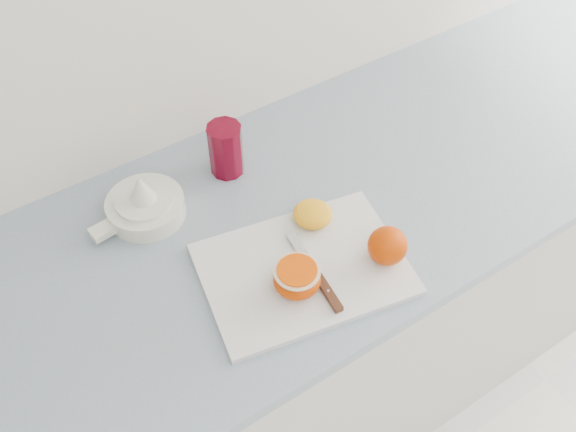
{
  "coord_description": "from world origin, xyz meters",
  "views": [
    {
      "loc": [
        -0.28,
        1.0,
        1.84
      ],
      "look_at": [
        0.13,
        1.64,
        0.96
      ],
      "focal_mm": 40.0,
      "sensor_mm": 36.0,
      "label": 1
    }
  ],
  "objects": [
    {
      "name": "half_orange",
      "position": [
        0.08,
        1.53,
        0.93
      ],
      "size": [
        0.08,
        0.08,
        0.05
      ],
      "color": "#C94D00",
      "rests_on": "cutting_board"
    },
    {
      "name": "red_tumbler",
      "position": [
        0.13,
        1.87,
        0.94
      ],
      "size": [
        0.07,
        0.07,
        0.12
      ],
      "color": "#610115",
      "rests_on": "counter"
    },
    {
      "name": "paring_knife",
      "position": [
        0.12,
        1.51,
        0.91
      ],
      "size": [
        0.04,
        0.19,
        0.01
      ],
      "color": "#4D2B19",
      "rests_on": "cutting_board"
    },
    {
      "name": "counter",
      "position": [
        0.08,
        1.7,
        0.45
      ],
      "size": [
        2.54,
        0.64,
        0.89
      ],
      "color": "beige",
      "rests_on": "ground"
    },
    {
      "name": "cutting_board",
      "position": [
        0.12,
        1.56,
        0.9
      ],
      "size": [
        0.41,
        0.32,
        0.01
      ],
      "primitive_type": "cube",
      "rotation": [
        0.0,
        0.0,
        -0.19
      ],
      "color": "silver",
      "rests_on": "counter"
    },
    {
      "name": "citrus_juicer",
      "position": [
        -0.06,
        1.85,
        0.92
      ],
      "size": [
        0.19,
        0.15,
        0.1
      ],
      "color": "white",
      "rests_on": "counter"
    },
    {
      "name": "whole_orange",
      "position": [
        0.25,
        1.5,
        0.94
      ],
      "size": [
        0.07,
        0.07,
        0.07
      ],
      "color": "#C94D00",
      "rests_on": "cutting_board"
    },
    {
      "name": "squeezed_shell",
      "position": [
        0.2,
        1.65,
        0.92
      ],
      "size": [
        0.08,
        0.08,
        0.03
      ],
      "color": "orange",
      "rests_on": "cutting_board"
    }
  ]
}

